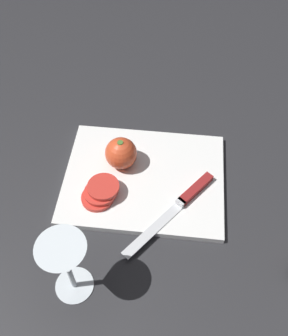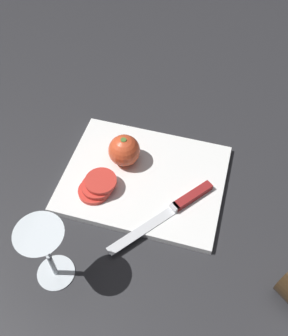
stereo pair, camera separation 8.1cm
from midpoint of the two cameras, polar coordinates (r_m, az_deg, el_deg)
ground_plane at (r=0.83m, az=0.41°, el=-2.75°), size 3.00×3.00×0.00m
cutting_board at (r=0.84m, az=-2.76°, el=-1.70°), size 0.34×0.26×0.01m
wine_glass at (r=0.65m, az=-14.97°, el=-13.10°), size 0.08×0.08×0.15m
whole_tomato at (r=0.83m, az=-6.14°, el=1.98°), size 0.07×0.07×0.07m
knife at (r=0.80m, az=3.38°, el=-4.46°), size 0.17×0.21×0.01m
tomato_slice_stack_near at (r=0.80m, az=-9.24°, el=-3.71°), size 0.08×0.08×0.03m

